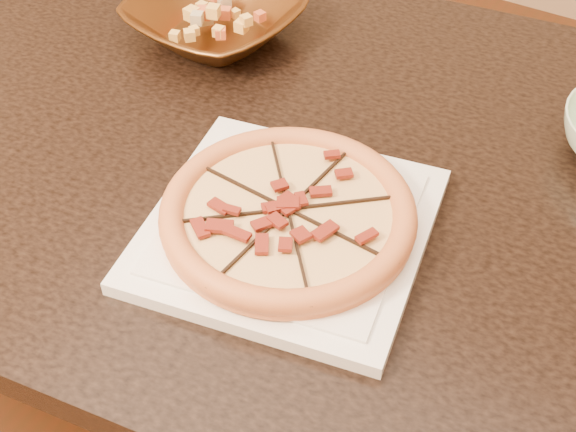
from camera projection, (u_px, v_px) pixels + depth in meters
name	position (u px, v px, depth m)	size (l,w,h in m)	color
dining_table	(280.00, 198.00, 1.13)	(1.48, 1.05, 0.75)	black
plate	(288.00, 228.00, 0.93)	(0.36, 0.36, 0.02)	white
pizza	(288.00, 213.00, 0.91)	(0.29, 0.29, 0.03)	#E48257
bronze_bowl	(215.00, 20.00, 1.21)	(0.25, 0.25, 0.06)	brown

